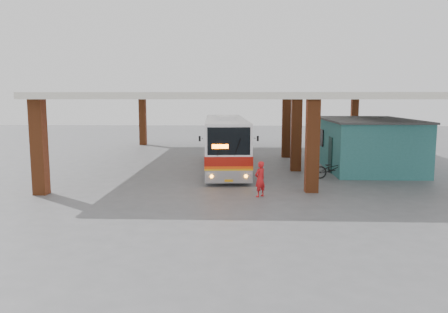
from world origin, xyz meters
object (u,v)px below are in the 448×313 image
at_px(coach_bus, 225,142).
at_px(pedestrian, 260,179).
at_px(motorcycle, 333,169).
at_px(red_chair, 310,152).

height_order(coach_bus, pedestrian, coach_bus).
distance_m(coach_bus, pedestrian, 7.95).
xyz_separation_m(coach_bus, pedestrian, (1.84, -7.68, -0.86)).
distance_m(coach_bus, motorcycle, 6.86).
bearing_deg(red_chair, motorcycle, -114.91).
relative_size(coach_bus, red_chair, 14.52).
height_order(motorcycle, pedestrian, pedestrian).
bearing_deg(coach_bus, motorcycle, -31.35).
bearing_deg(red_chair, coach_bus, -162.86).
height_order(pedestrian, red_chair, pedestrian).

